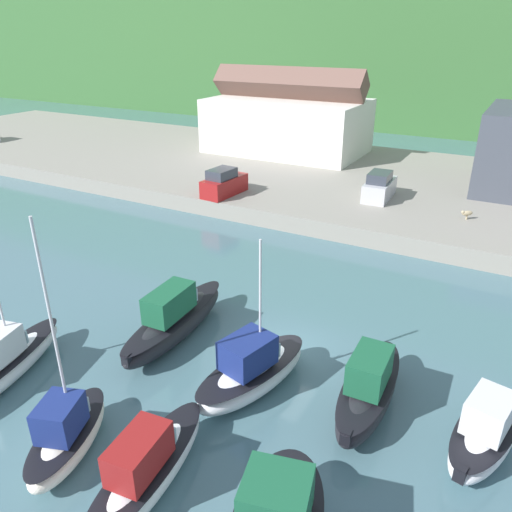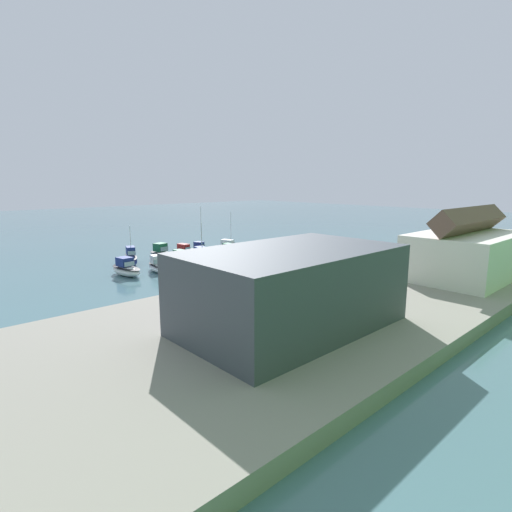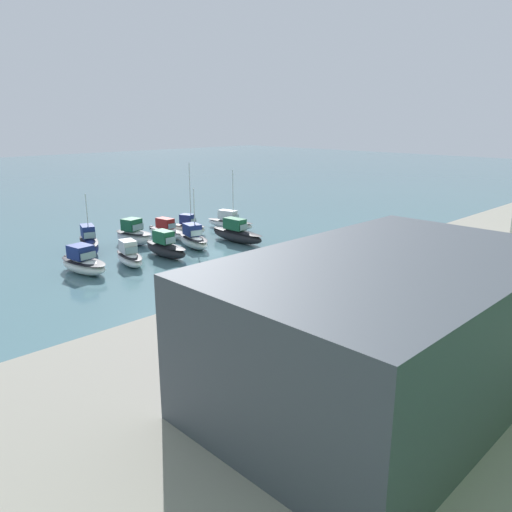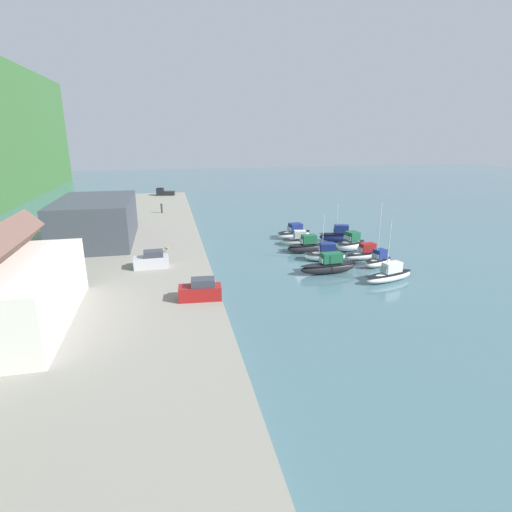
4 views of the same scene
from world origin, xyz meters
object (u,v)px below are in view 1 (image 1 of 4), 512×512
moored_boat_0 (175,320)px  moored_boat_3 (486,431)px  moored_boat_1 (252,371)px  moored_boat_2 (369,389)px  moored_boat_5 (3,364)px  moored_boat_7 (146,470)px  moored_boat_6 (67,434)px  parked_car_1 (224,183)px  parked_car_0 (379,187)px  dog_on_quay (467,213)px

moored_boat_0 → moored_boat_3: 13.69m
moored_boat_1 → moored_boat_2: size_ratio=1.05×
moored_boat_5 → moored_boat_7: (8.78, -1.35, -0.02)m
moored_boat_2 → moored_boat_7: (-5.02, -6.97, -0.16)m
moored_boat_6 → parked_car_1: size_ratio=2.00×
moored_boat_3 → parked_car_0: bearing=126.7°
moored_boat_0 → dog_on_quay: 22.57m
parked_car_0 → parked_car_1: 12.29m
moored_boat_0 → moored_boat_2: (9.51, -0.41, -0.00)m
moored_boat_5 → parked_car_0: moored_boat_5 is taller
moored_boat_2 → moored_boat_5: moored_boat_5 is taller
moored_boat_1 → moored_boat_5: bearing=-140.4°
dog_on_quay → moored_boat_7: bearing=129.2°
moored_boat_2 → moored_boat_5: (-13.80, -5.62, -0.13)m
moored_boat_5 → dog_on_quay: (14.38, 26.21, 0.89)m
moored_boat_6 → dog_on_quay: bearing=52.2°
moored_boat_3 → parked_car_1: size_ratio=1.27×
moored_boat_3 → moored_boat_6: size_ratio=0.63×
moored_boat_1 → dog_on_quay: bearing=90.8°
dog_on_quay → moored_boat_5: bearing=111.9°
parked_car_1 → moored_boat_7: bearing=-58.8°
moored_boat_1 → parked_car_0: (-1.72, 23.49, 1.26)m
moored_boat_1 → moored_boat_2: bearing=28.2°
moored_boat_2 → moored_boat_5: 14.90m
moored_boat_7 → dog_on_quay: moored_boat_7 is taller
moored_boat_0 → parked_car_0: size_ratio=1.80×
parked_car_1 → moored_boat_1: bearing=-50.8°
moored_boat_2 → dog_on_quay: (0.58, 20.59, 0.76)m
moored_boat_6 → moored_boat_7: moored_boat_6 is taller
moored_boat_0 → moored_boat_1: bearing=-19.7°
moored_boat_6 → dog_on_quay: moored_boat_6 is taller
parked_car_1 → dog_on_quay: bearing=14.5°
moored_boat_0 → moored_boat_1: size_ratio=1.18×
moored_boat_7 → parked_car_1: bearing=110.9°
moored_boat_7 → parked_car_0: (-1.17, 29.33, 1.37)m
moored_boat_3 → moored_boat_7: moored_boat_3 is taller
parked_car_0 → dog_on_quay: 7.01m
moored_boat_1 → dog_on_quay: 22.32m
parked_car_1 → dog_on_quay: size_ratio=5.34×
dog_on_quay → moored_boat_1: bearing=127.6°
moored_boat_7 → parked_car_0: parked_car_0 is taller
moored_boat_0 → moored_boat_6: moored_boat_6 is taller
parked_car_1 → moored_boat_0: bearing=-60.8°
moored_boat_3 → moored_boat_7: 11.51m
parked_car_1 → parked_car_0: bearing=28.4°
moored_boat_3 → moored_boat_5: moored_boat_5 is taller
moored_boat_6 → moored_boat_3: bearing=9.6°
moored_boat_3 → parked_car_1: parked_car_1 is taller
moored_boat_2 → parked_car_1: 24.57m
moored_boat_5 → moored_boat_2: bearing=8.6°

